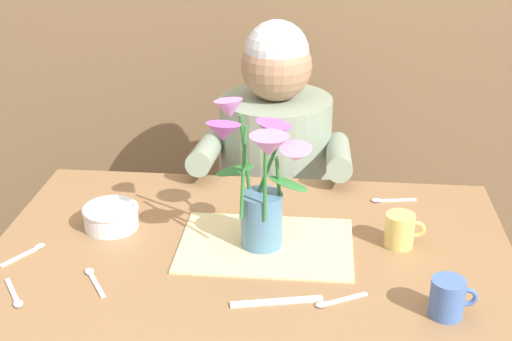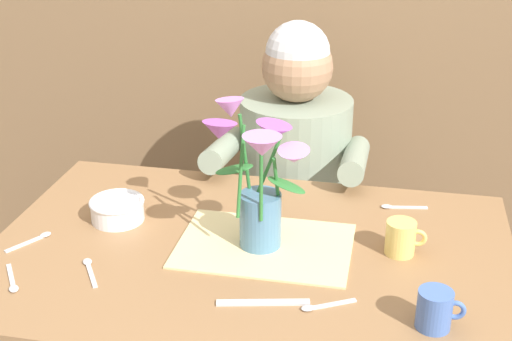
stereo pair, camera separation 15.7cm
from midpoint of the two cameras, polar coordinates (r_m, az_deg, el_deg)
dining_table at (r=1.69m, az=-3.08°, el=-9.35°), size 1.20×0.80×0.74m
seated_person at (r=2.26m, az=-0.47°, el=-2.39°), size 0.45×0.47×1.14m
striped_placemat at (r=1.65m, az=-1.92°, el=-6.08°), size 0.40×0.28×0.00m
flower_vase at (r=1.56m, az=-2.52°, el=-0.97°), size 0.24×0.25×0.34m
ceramic_bowl at (r=1.77m, az=-14.09°, el=-3.63°), size 0.14×0.14×0.06m
dinner_knife at (r=1.46m, az=-1.45°, el=-10.58°), size 0.19×0.06×0.00m
coffee_cup at (r=1.44m, az=12.14°, el=-10.05°), size 0.09×0.07×0.08m
ceramic_mug at (r=1.66m, az=8.87°, el=-4.81°), size 0.09×0.07×0.08m
spoon_0 at (r=1.46m, az=3.13°, el=-10.57°), size 0.11×0.07×0.01m
spoon_1 at (r=1.73m, az=-20.20°, el=-6.17°), size 0.08×0.11×0.01m
spoon_2 at (r=1.59m, az=-15.79°, el=-8.35°), size 0.08×0.11×0.01m
spoon_3 at (r=1.58m, az=-21.54°, el=-9.55°), size 0.08×0.11×0.01m
spoon_4 at (r=1.87m, az=8.10°, el=-2.43°), size 0.12×0.03×0.01m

